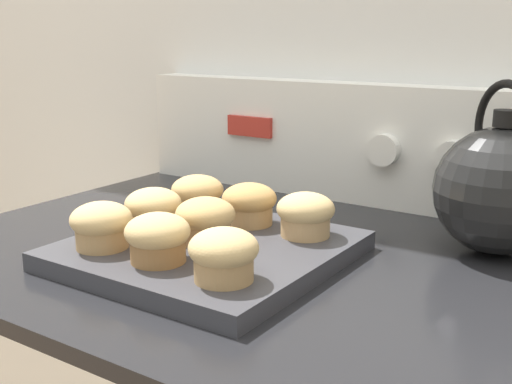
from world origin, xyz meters
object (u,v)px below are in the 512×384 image
(muffin_r1_c1, at_px, (205,220))
(tea_kettle, at_px, (498,188))
(muffin_r2_c1, at_px, (249,203))
(muffin_r0_c0, at_px, (101,225))
(muffin_r1_c0, at_px, (153,209))
(muffin_r0_c1, at_px, (158,237))
(muffin_r0_c2, at_px, (224,254))
(muffin_pan, at_px, (208,250))
(muffin_r2_c2, at_px, (306,214))
(muffin_r2_c0, at_px, (197,194))

(muffin_r1_c1, bearing_deg, tea_kettle, 38.28)
(muffin_r1_c1, relative_size, muffin_r2_c1, 1.00)
(tea_kettle, bearing_deg, muffin_r0_c0, -140.30)
(muffin_r1_c0, relative_size, muffin_r2_c1, 1.00)
(muffin_r0_c1, bearing_deg, muffin_r1_c1, 89.40)
(muffin_r0_c2, relative_size, tea_kettle, 0.34)
(muffin_pan, relative_size, tea_kettle, 1.41)
(muffin_r1_c1, xyz_separation_m, muffin_r2_c2, (0.09, 0.09, 0.00))
(muffin_r1_c1, distance_m, muffin_r2_c2, 0.12)
(muffin_r0_c0, distance_m, muffin_r0_c1, 0.08)
(muffin_pan, bearing_deg, muffin_r0_c2, -44.45)
(muffin_r2_c1, relative_size, muffin_r2_c2, 1.00)
(muffin_pan, distance_m, muffin_r2_c0, 0.13)
(muffin_r0_c2, height_order, muffin_r1_c0, same)
(muffin_r1_c0, bearing_deg, muffin_r0_c1, -44.97)
(muffin_r0_c0, distance_m, muffin_r2_c1, 0.19)
(muffin_r0_c2, xyz_separation_m, muffin_r2_c0, (-0.17, 0.17, 0.00))
(muffin_r0_c1, relative_size, muffin_r1_c0, 1.00)
(muffin_pan, distance_m, muffin_r0_c0, 0.13)
(tea_kettle, bearing_deg, muffin_pan, -141.78)
(muffin_r2_c2, distance_m, tea_kettle, 0.23)
(muffin_r2_c0, xyz_separation_m, tea_kettle, (0.36, 0.13, 0.03))
(muffin_r0_c1, height_order, tea_kettle, tea_kettle)
(muffin_r2_c0, bearing_deg, muffin_r1_c1, -46.65)
(muffin_r2_c1, distance_m, tea_kettle, 0.30)
(muffin_r0_c1, height_order, muffin_r2_c2, same)
(muffin_r0_c0, height_order, muffin_r1_c1, same)
(muffin_r2_c1, distance_m, muffin_r2_c2, 0.08)
(muffin_r0_c0, bearing_deg, muffin_r1_c0, 88.12)
(muffin_r0_c2, bearing_deg, muffin_r1_c1, 136.65)
(muffin_r2_c0, distance_m, muffin_r2_c2, 0.17)
(muffin_r2_c1, relative_size, tea_kettle, 0.34)
(muffin_r1_c0, height_order, muffin_r1_c1, same)
(muffin_r0_c0, xyz_separation_m, muffin_r1_c0, (0.00, 0.08, 0.00))
(muffin_pan, xyz_separation_m, muffin_r0_c0, (-0.09, -0.08, 0.04))
(muffin_r0_c2, distance_m, muffin_r2_c0, 0.24)
(muffin_r2_c2, bearing_deg, muffin_r0_c1, -117.42)
(muffin_r0_c0, bearing_deg, tea_kettle, 39.70)
(muffin_r0_c1, distance_m, muffin_r2_c2, 0.19)
(muffin_pan, distance_m, muffin_r0_c1, 0.09)
(muffin_r0_c0, xyz_separation_m, muffin_r2_c0, (0.00, 0.17, 0.00))
(muffin_r0_c0, height_order, muffin_r1_c0, same)
(muffin_r0_c0, bearing_deg, muffin_r1_c1, 43.92)
(muffin_r1_c1, bearing_deg, muffin_r0_c0, -136.08)
(muffin_r0_c1, relative_size, tea_kettle, 0.34)
(muffin_r2_c0, bearing_deg, muffin_pan, -45.53)
(muffin_r0_c0, bearing_deg, muffin_r2_c2, 44.49)
(muffin_r1_c0, bearing_deg, muffin_r2_c1, 46.06)
(muffin_r2_c2, xyz_separation_m, tea_kettle, (0.19, 0.13, 0.03))
(muffin_r1_c0, height_order, tea_kettle, tea_kettle)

